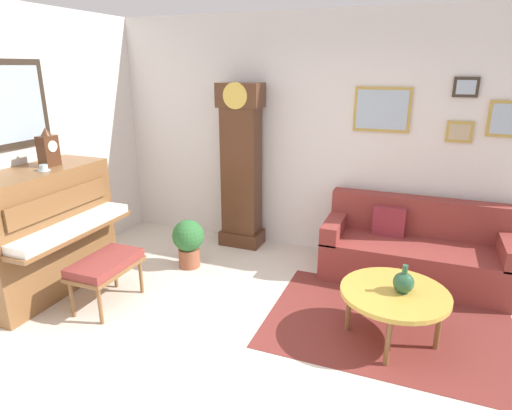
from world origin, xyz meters
name	(u,v)px	position (x,y,z in m)	size (l,w,h in m)	color
ground_plane	(234,362)	(0.00, 0.00, -0.05)	(6.40, 6.00, 0.10)	beige
wall_back	(316,136)	(0.02, 2.40, 1.40)	(5.30, 0.13, 2.80)	silver
area_rug	(387,325)	(1.10, 0.89, 0.00)	(2.10, 1.50, 0.01)	maroon
piano	(42,231)	(-2.23, 0.32, 0.63)	(0.87, 1.44, 1.26)	brown
piano_bench	(106,266)	(-1.45, 0.29, 0.41)	(0.42, 0.70, 0.48)	brown
grandfather_clock	(241,171)	(-0.85, 2.13, 0.96)	(0.52, 0.34, 2.03)	#4C2B19
couch	(414,250)	(1.25, 1.95, 0.31)	(1.90, 0.80, 0.84)	maroon
coffee_table	(395,294)	(1.13, 0.70, 0.42)	(0.88, 0.88, 0.45)	gold
mantel_clock	(48,149)	(-2.23, 0.54, 1.43)	(0.13, 0.18, 0.38)	#4C2B19
teacup	(44,168)	(-2.12, 0.35, 1.28)	(0.12, 0.12, 0.06)	#ADC6D6
green_jug	(404,282)	(1.19, 0.70, 0.54)	(0.17, 0.17, 0.24)	#234C33
potted_plant	(188,240)	(-1.14, 1.30, 0.32)	(0.36, 0.36, 0.56)	#935138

